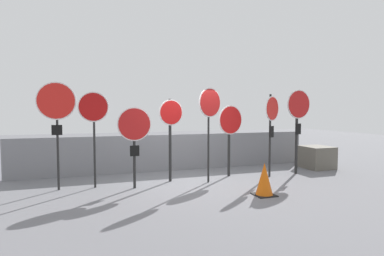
# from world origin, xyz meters

# --- Properties ---
(ground_plane) EXTENTS (40.00, 40.00, 0.00)m
(ground_plane) POSITION_xyz_m (0.00, 0.00, 0.00)
(ground_plane) COLOR slate
(fence_back) EXTENTS (9.79, 0.12, 1.18)m
(fence_back) POSITION_xyz_m (0.00, 1.70, 0.59)
(fence_back) COLOR slate
(fence_back) RESTS_ON ground
(stop_sign_0) EXTENTS (0.92, 0.14, 2.65)m
(stop_sign_0) POSITION_xyz_m (-3.30, 0.13, 2.01)
(stop_sign_0) COLOR black
(stop_sign_0) RESTS_ON ground
(stop_sign_1) EXTENTS (0.75, 0.16, 2.42)m
(stop_sign_1) POSITION_xyz_m (-2.45, 0.10, 1.86)
(stop_sign_1) COLOR black
(stop_sign_1) RESTS_ON ground
(stop_sign_2) EXTENTS (0.85, 0.13, 2.04)m
(stop_sign_2) POSITION_xyz_m (-1.50, -0.28, 1.46)
(stop_sign_2) COLOR black
(stop_sign_2) RESTS_ON ground
(stop_sign_3) EXTENTS (0.69, 0.19, 2.28)m
(stop_sign_3) POSITION_xyz_m (-0.46, 0.16, 1.60)
(stop_sign_3) COLOR black
(stop_sign_3) RESTS_ON ground
(stop_sign_4) EXTENTS (0.74, 0.33, 2.57)m
(stop_sign_4) POSITION_xyz_m (0.51, -0.28, 1.98)
(stop_sign_4) COLOR black
(stop_sign_4) RESTS_ON ground
(stop_sign_5) EXTENTS (0.84, 0.25, 2.11)m
(stop_sign_5) POSITION_xyz_m (1.38, 0.26, 1.49)
(stop_sign_5) COLOR black
(stop_sign_5) RESTS_ON ground
(stop_sign_6) EXTENTS (0.65, 0.37, 2.44)m
(stop_sign_6) POSITION_xyz_m (2.50, -0.18, 1.76)
(stop_sign_6) COLOR black
(stop_sign_6) RESTS_ON ground
(stop_sign_7) EXTENTS (0.88, 0.18, 2.59)m
(stop_sign_7) POSITION_xyz_m (3.51, -0.07, 1.84)
(stop_sign_7) COLOR black
(stop_sign_7) RESTS_ON ground
(traffic_cone_0) EXTENTS (0.47, 0.47, 0.76)m
(traffic_cone_0) POSITION_xyz_m (1.26, -1.82, 0.37)
(traffic_cone_0) COLOR black
(traffic_cone_0) RESTS_ON ground
(storage_crate) EXTENTS (0.90, 0.95, 0.75)m
(storage_crate) POSITION_xyz_m (4.75, 0.51, 0.37)
(storage_crate) COLOR #605B51
(storage_crate) RESTS_ON ground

